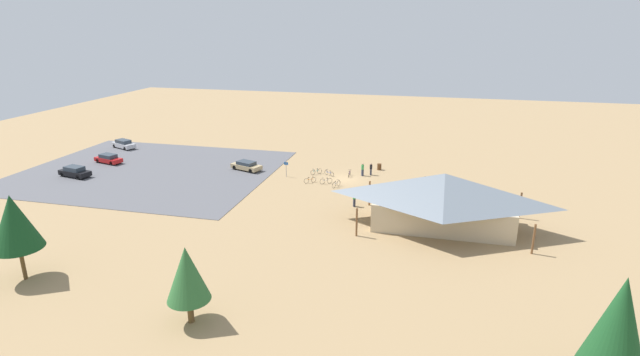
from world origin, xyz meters
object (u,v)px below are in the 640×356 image
at_px(car_silver_mid_lot, 124,144).
at_px(visitor_crossing_yard, 354,199).
at_px(pine_east, 187,274).
at_px(visitor_by_pavilion, 363,169).
at_px(car_black_near_entry, 75,172).
at_px(trash_bin, 379,167).
at_px(bicycle_yellow_back_row, 440,181).
at_px(bicycle_white_by_bin, 336,184).
at_px(bicycle_red_edge_south, 427,180).
at_px(pine_midwest, 618,324).
at_px(bicycle_orange_yard_center, 310,180).
at_px(bicycle_blue_yard_right, 329,173).
at_px(lot_sign, 286,167).
at_px(visitor_at_bikes, 371,169).
at_px(car_tan_by_curb, 246,166).
at_px(bicycle_black_near_porch, 433,187).
at_px(bicycle_purple_lone_east, 349,174).
at_px(bike_pavilion, 443,197).
at_px(bicycle_silver_near_sign, 326,181).
at_px(pine_west, 14,222).
at_px(bicycle_teal_front_row, 316,172).
at_px(car_red_back_corner, 108,159).

bearing_deg(car_silver_mid_lot, visitor_crossing_yard, 157.68).
distance_m(pine_east, visitor_crossing_yard, 26.43).
bearing_deg(visitor_by_pavilion, car_black_near_entry, 14.67).
xyz_separation_m(trash_bin, visitor_by_pavilion, (1.90, 3.41, 0.51)).
distance_m(bicycle_yellow_back_row, bicycle_white_by_bin, 13.78).
xyz_separation_m(bicycle_red_edge_south, visitor_by_pavilion, (8.79, -1.21, 0.58)).
bearing_deg(bicycle_yellow_back_row, pine_midwest, 104.27).
distance_m(pine_east, bicycle_orange_yard_center, 32.56).
relative_size(bicycle_red_edge_south, bicycle_blue_yard_right, 1.02).
distance_m(lot_sign, visitor_at_bikes, 11.76).
distance_m(pine_midwest, car_tan_by_curb, 52.01).
bearing_deg(pine_east, bicycle_black_near_porch, -115.45).
bearing_deg(bicycle_orange_yard_center, trash_bin, -134.92).
distance_m(bicycle_purple_lone_east, car_black_near_entry, 37.73).
height_order(car_tan_by_curb, visitor_by_pavilion, visitor_by_pavilion).
height_order(bike_pavilion, bicycle_silver_near_sign, bike_pavilion).
relative_size(pine_west, visitor_at_bikes, 4.26).
distance_m(pine_west, bicycle_purple_lone_east, 40.40).
distance_m(bicycle_blue_yard_right, visitor_by_pavilion, 4.66).
xyz_separation_m(lot_sign, car_tan_by_curb, (6.48, -1.54, -0.71)).
height_order(pine_east, bicycle_purple_lone_east, pine_east).
bearing_deg(bicycle_blue_yard_right, visitor_crossing_yard, 116.60).
bearing_deg(bicycle_white_by_bin, car_silver_mid_lot, -15.92).
distance_m(lot_sign, bicycle_purple_lone_east, 8.77).
height_order(bicycle_teal_front_row, visitor_crossing_yard, visitor_crossing_yard).
bearing_deg(visitor_by_pavilion, bicycle_purple_lone_east, 21.83).
relative_size(bicycle_white_by_bin, bicycle_silver_near_sign, 1.06).
distance_m(bicycle_purple_lone_east, visitor_by_pavilion, 1.93).
bearing_deg(car_black_near_entry, car_red_back_corner, -90.96).
xyz_separation_m(bicycle_black_near_porch, car_tan_by_curb, (26.23, -2.09, 0.35)).
bearing_deg(pine_west, bicycle_teal_front_row, -115.62).
bearing_deg(bicycle_white_by_bin, trash_bin, -116.08).
xyz_separation_m(bicycle_teal_front_row, bicycle_orange_yard_center, (-0.14, 3.89, -0.01)).
relative_size(bicycle_black_near_porch, visitor_crossing_yard, 0.98).
relative_size(bicycle_teal_front_row, car_red_back_corner, 0.28).
relative_size(bike_pavilion, trash_bin, 18.67).
bearing_deg(bicycle_purple_lone_east, visitor_by_pavilion, -158.17).
relative_size(bicycle_yellow_back_row, car_red_back_corner, 0.28).
bearing_deg(visitor_by_pavilion, bicycle_blue_yard_right, 12.64).
distance_m(pine_midwest, bicycle_black_near_porch, 36.48).
xyz_separation_m(car_silver_mid_lot, visitor_by_pavilion, (-41.45, 5.50, 0.20)).
bearing_deg(trash_bin, pine_midwest, 113.40).
distance_m(car_red_back_corner, car_tan_by_curb, 21.61).
relative_size(bicycle_teal_front_row, bicycle_blue_yard_right, 0.87).
distance_m(bicycle_yellow_back_row, bicycle_teal_front_row, 16.83).
relative_size(bike_pavilion, bicycle_yellow_back_row, 13.11).
distance_m(bicycle_red_edge_south, visitor_by_pavilion, 8.89).
xyz_separation_m(trash_bin, car_red_back_corner, (40.05, 6.40, 0.28)).
bearing_deg(visitor_crossing_yard, car_black_near_entry, -2.76).
xyz_separation_m(bicycle_blue_yard_right, car_black_near_entry, (33.76, 9.01, 0.42)).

